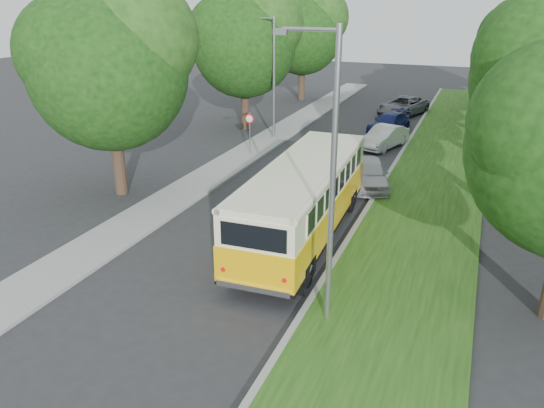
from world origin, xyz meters
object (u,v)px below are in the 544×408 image
at_px(lamppost_far, 272,74).
at_px(car_blue, 389,123).
at_px(vintage_bus, 303,202).
at_px(car_grey, 403,106).
at_px(lamppost_near, 329,173).
at_px(car_white, 384,137).
at_px(car_silver, 369,173).

distance_m(lamppost_far, car_blue, 8.81).
relative_size(vintage_bus, car_grey, 1.97).
relative_size(lamppost_near, car_blue, 1.88).
relative_size(vintage_bus, car_white, 2.52).
relative_size(vintage_bus, car_silver, 2.46).
bearing_deg(car_blue, lamppost_near, -69.69).
bearing_deg(vintage_bus, lamppost_near, -66.86).
height_order(lamppost_far, car_silver, lamppost_far).
bearing_deg(car_blue, lamppost_far, -130.31).
bearing_deg(lamppost_far, car_blue, 35.03).
bearing_deg(car_blue, vintage_bus, -75.27).
xyz_separation_m(car_blue, car_grey, (0.00, 5.86, 0.10)).
xyz_separation_m(vintage_bus, car_white, (0.42, 14.11, -0.84)).
height_order(vintage_bus, car_silver, vintage_bus).
height_order(lamppost_near, car_blue, lamppost_near).
bearing_deg(car_grey, car_silver, -67.86).
bearing_deg(vintage_bus, lamppost_far, 114.13).
distance_m(car_blue, car_grey, 5.86).
relative_size(lamppost_far, vintage_bus, 0.74).
xyz_separation_m(lamppost_near, car_white, (-1.85, 18.98, -3.71)).
distance_m(vintage_bus, car_white, 14.14).
bearing_deg(lamppost_near, vintage_bus, 114.97).
distance_m(lamppost_far, car_white, 7.87).
bearing_deg(car_silver, lamppost_near, -102.18).
distance_m(vintage_bus, car_silver, 6.86).
height_order(car_white, car_blue, car_white).
bearing_deg(lamppost_near, car_blue, 95.65).
bearing_deg(lamppost_far, car_silver, -41.87).
relative_size(lamppost_near, car_grey, 1.56).
xyz_separation_m(lamppost_far, car_grey, (6.62, 10.50, -3.40)).
height_order(lamppost_near, car_silver, lamppost_near).
bearing_deg(car_white, lamppost_far, -158.46).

